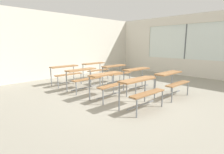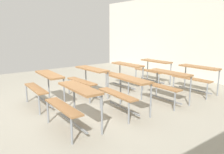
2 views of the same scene
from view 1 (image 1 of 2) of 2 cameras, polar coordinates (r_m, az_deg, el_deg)
The scene contains 11 objects.
ground at distance 5.29m, azimuth 4.69°, elevation -7.12°, with size 10.00×9.00×0.05m, color gray.
wall_back at distance 8.68m, azimuth -18.42°, elevation 9.61°, with size 10.00×0.12×3.00m, color silver.
wall_right at distance 9.35m, azimuth 26.40°, elevation 8.77°, with size 0.12×9.00×3.00m.
desk_bench_r0c0 at distance 4.35m, azimuth 9.42°, elevation -3.11°, with size 1.12×0.63×0.74m.
desk_bench_r0c1 at distance 5.58m, azimuth 18.91°, elevation -0.49°, with size 1.11×0.61×0.74m.
desk_bench_r1c0 at distance 5.09m, azimuth -1.27°, elevation -0.93°, with size 1.13×0.64×0.74m.
desk_bench_r1c1 at distance 6.18m, azimuth 8.80°, elevation 1.02°, with size 1.13×0.64×0.74m.
desk_bench_r2c0 at distance 6.04m, azimuth -9.41°, elevation 0.79°, with size 1.12×0.62×0.74m.
desk_bench_r2c1 at distance 7.01m, azimuth 1.31°, elevation 2.31°, with size 1.10×0.59×0.74m.
desk_bench_r3c0 at distance 7.07m, azimuth -14.86°, elevation 2.02°, with size 1.10×0.60×0.74m.
desk_bench_r3c1 at distance 7.95m, azimuth -5.49°, elevation 3.27°, with size 1.11×0.61×0.74m.
Camera 1 is at (-3.80, -3.30, 1.60)m, focal length 28.00 mm.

